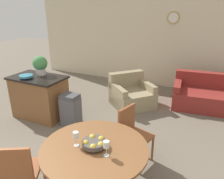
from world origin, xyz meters
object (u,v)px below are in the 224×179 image
Objects in this scene: dining_chair_near_left at (20,170)px; armchair at (131,95)px; wine_glass_left at (76,136)px; dining_chair_far_side at (133,132)px; dining_table at (95,158)px; couch at (211,97)px; fruit_bowl at (94,143)px; teal_bowl at (26,76)px; potted_plant at (40,65)px; trash_bin at (71,110)px; wine_glass_right at (106,145)px; kitchen_island at (40,97)px.

dining_chair_near_left reaches higher than armchair.
dining_chair_far_side is at bearing 68.30° from wine_glass_left.
armchair is (-0.60, 2.83, -0.31)m from dining_table.
couch is (1.93, 4.05, -0.23)m from dining_chair_near_left.
dining_table is 2.91m from armchair.
dining_chair_near_left is 0.94m from fruit_bowl.
teal_bowl is at bearing -153.84° from couch.
trash_bin is at bearing -13.08° from potted_plant.
wine_glass_right is at bearing -122.89° from armchair.
wine_glass_left is at bearing -130.69° from armchair.
dining_chair_far_side is at bearing 79.35° from fruit_bowl.
wine_glass_right is 0.46× the size of potted_plant.
kitchen_island is 2.16m from armchair.
wine_glass_right reaches higher than armchair.
dining_table is 2.79m from potted_plant.
dining_chair_far_side is 1.61m from trash_bin.
wine_glass_right is (0.20, -0.08, 0.08)m from fruit_bowl.
wine_glass_right is at bearing -112.29° from couch.
teal_bowl is 0.15× the size of couch.
armchair is at bearing 41.52° from kitchen_island.
wine_glass_right reaches higher than dining_table.
dining_table is 0.38m from wine_glass_right.
wine_glass_left is 0.28× the size of trash_bin.
wine_glass_left reaches higher than kitchen_island.
armchair is (0.14, 3.33, -0.24)m from dining_chair_near_left.
dining_table is at bearing 161.36° from fruit_bowl.
fruit_bowl reaches higher than dining_table.
fruit_bowl is 0.71× the size of potted_plant.
couch is at bearing 68.83° from wine_glass_left.
couch is (1.19, 3.55, -0.53)m from fruit_bowl.
couch is at bearing 74.79° from wine_glass_right.
wine_glass_left is 0.10× the size of couch.
dining_chair_near_left and dining_chair_far_side have the same top height.
dining_chair_near_left is 0.70× the size of armchair.
wine_glass_left is 0.41m from wine_glass_right.
kitchen_island is at bearing 147.70° from fruit_bowl.
fruit_bowl reaches higher than trash_bin.
wine_glass_right is at bearing -21.66° from fruit_bowl.
kitchen_island is (-2.38, 0.53, -0.05)m from dining_chair_far_side.
kitchen_island is 0.92× the size of armchair.
wine_glass_left is 2.62m from potted_plant.
teal_bowl is at bearing -128.14° from kitchen_island.
dining_chair_far_side is 1.08m from wine_glass_left.
wine_glass_left reaches higher than trash_bin.
fruit_bowl is at bearing 18.46° from wine_glass_left.
kitchen_island is 1.71× the size of trash_bin.
dining_table is 6.87× the size of wine_glass_right.
wine_glass_left is 2.50m from teal_bowl.
armchair is (0.76, 1.47, -0.07)m from trash_bin.
teal_bowl is 0.41× the size of trash_bin.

